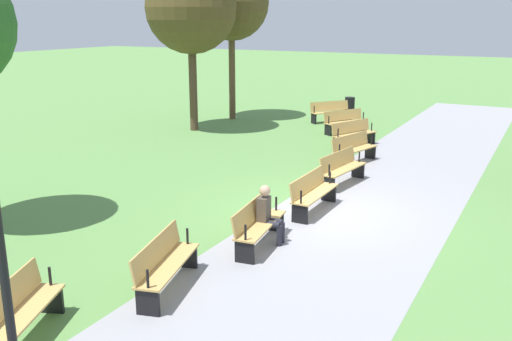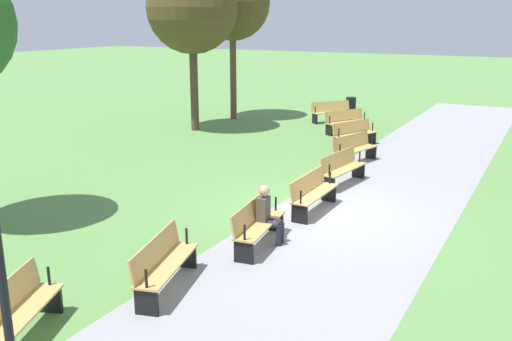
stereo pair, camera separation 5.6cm
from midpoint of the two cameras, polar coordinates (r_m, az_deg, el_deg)
ground_plane at (r=13.30m, az=6.09°, el=-4.18°), size 120.00×120.00×0.00m
path_paving at (r=12.96m, az=10.36°, el=-4.85°), size 38.65×4.02×0.01m
bench_0 at (r=24.80m, az=7.76°, el=5.98°), size 1.77×1.53×0.89m
bench_1 at (r=22.49m, az=9.16°, el=4.98°), size 1.85×1.36×0.89m
bench_2 at (r=20.12m, az=9.99°, el=3.75°), size 1.91×1.16×0.89m
bench_3 at (r=17.75m, az=10.00°, el=2.22°), size 1.93×0.95×0.89m
bench_4 at (r=15.41m, az=8.82°, el=0.29°), size 1.92×0.72×0.89m
bench_5 at (r=13.17m, az=5.87°, el=-2.17°), size 1.87×0.47×0.89m
bench_6 at (r=11.16m, az=0.25°, el=-5.34°), size 1.92×0.72×0.89m
bench_7 at (r=9.56m, az=-9.20°, el=-9.20°), size 1.93×0.95×0.89m
bench_8 at (r=8.63m, az=-23.10°, el=-13.12°), size 1.91×1.16×0.89m
person_seated at (r=11.26m, az=1.34°, el=-4.30°), size 0.37×0.55×1.20m
tree_0 at (r=22.58m, az=-6.45°, el=16.03°), size 3.52×3.52×6.54m
tree_2 at (r=25.16m, az=-2.34°, el=16.60°), size 3.24×3.24×6.66m
trash_bin at (r=26.19m, az=9.65°, el=6.34°), size 0.45×0.45×0.91m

